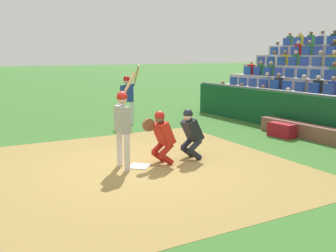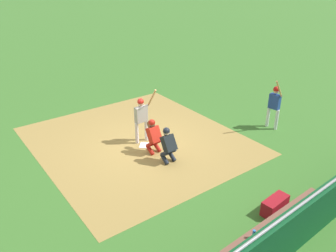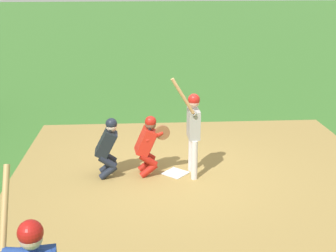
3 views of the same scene
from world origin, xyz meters
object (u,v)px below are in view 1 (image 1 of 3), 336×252
Objects in this scene: home_plate_marker at (139,166)px; on_deck_batter at (127,95)px; equipment_duffel_bag at (281,130)px; dugout_bench at (310,132)px; batter_at_plate at (123,121)px; catcher_crouching at (161,134)px; home_plate_umpire at (191,131)px.

home_plate_marker is 5.42m from on_deck_batter.
equipment_duffel_bag is at bearing -143.40° from on_deck_batter.
home_plate_marker is 5.78m from dugout_bench.
home_plate_marker is 1.13m from batter_at_plate.
on_deck_batter reaches higher than catcher_crouching.
equipment_duffel_bag is (0.56, -5.25, 0.20)m from home_plate_marker.
catcher_crouching reaches higher than dugout_bench.
on_deck_batter is at bearing -7.21° from home_plate_umpire.
dugout_bench is at bearing -90.68° from catcher_crouching.
catcher_crouching is at bearing -95.14° from home_plate_marker.
equipment_duffel_bag is at bearing 37.89° from dugout_bench.
home_plate_marker is 5.28m from equipment_duffel_bag.
dugout_bench is 1.72× the size of on_deck_batter.
home_plate_marker is at bearing 157.65° from on_deck_batter.
batter_at_plate is 0.57× the size of dugout_bench.
catcher_crouching is at bearing -99.43° from batter_at_plate.
batter_at_plate is 5.68m from equipment_duffel_bag.
home_plate_umpire is at bearing -92.21° from home_plate_marker.
catcher_crouching is 1.01× the size of home_plate_umpire.
dugout_bench is at bearing -91.99° from batter_at_plate.
on_deck_batter is (4.96, -1.46, 0.40)m from catcher_crouching.
equipment_duffel_bag is (0.61, -4.69, -0.50)m from catcher_crouching.
equipment_duffel_bag is 0.39× the size of on_deck_batter.
on_deck_batter is at bearing 36.77° from dugout_bench.
on_deck_batter is (4.91, -2.02, 1.10)m from home_plate_marker.
batter_at_plate is 1.67× the size of catcher_crouching.
batter_at_plate reaches higher than home_plate_marker.
equipment_duffel_bag is at bearing -82.58° from catcher_crouching.
dugout_bench reaches higher than home_plate_marker.
batter_at_plate reaches higher than catcher_crouching.
equipment_duffel_bag is (0.67, 0.52, -0.00)m from dugout_bench.
home_plate_umpire is 0.34× the size of dugout_bench.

